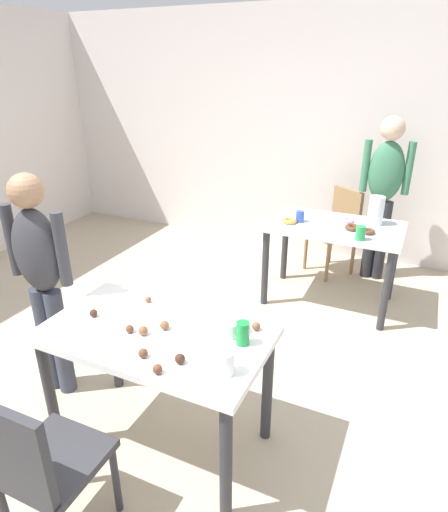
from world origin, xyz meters
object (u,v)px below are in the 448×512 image
at_px(chair_near_table, 39,462).
at_px(mixing_bowl, 226,325).
at_px(chair_far_table, 337,226).
at_px(pitcher_far, 376,211).
at_px(dining_table_near, 157,349).
at_px(person_girl_near, 41,270).
at_px(dining_table_far, 333,237).
at_px(soda_can, 243,333).
at_px(person_adult_far, 384,185).

relative_size(chair_near_table, mixing_bowl, 4.85).
xyz_separation_m(chair_near_table, mixing_bowl, (0.46, 0.87, 0.29)).
distance_m(chair_near_table, chair_far_table, 3.48).
bearing_deg(pitcher_far, chair_far_table, 126.33).
bearing_deg(dining_table_near, chair_near_table, -100.05).
xyz_separation_m(person_girl_near, mixing_bowl, (1.20, 0.06, -0.09)).
relative_size(dining_table_near, dining_table_far, 1.04).
relative_size(dining_table_near, soda_can, 9.70).
distance_m(mixing_bowl, pitcher_far, 2.08).
relative_size(chair_near_table, soda_can, 7.13).
distance_m(chair_far_table, soda_can, 2.65).
distance_m(person_girl_near, person_adult_far, 3.12).
height_order(dining_table_far, chair_near_table, chair_near_table).
height_order(chair_far_table, soda_can, soda_can).
bearing_deg(person_adult_far, soda_can, -97.38).
bearing_deg(soda_can, chair_far_table, 91.02).
height_order(dining_table_near, pitcher_far, pitcher_far).
relative_size(person_adult_far, pitcher_far, 6.46).
relative_size(chair_far_table, person_girl_near, 0.59).
bearing_deg(dining_table_near, person_adult_far, 73.77).
xyz_separation_m(person_adult_far, soda_can, (-0.34, -2.64, -0.15)).
bearing_deg(person_adult_far, chair_near_table, -104.97).
bearing_deg(chair_near_table, person_adult_far, 75.03).
bearing_deg(mixing_bowl, soda_can, -28.11).
distance_m(person_adult_far, soda_can, 2.67).
distance_m(dining_table_near, soda_can, 0.49).
bearing_deg(dining_table_near, dining_table_far, 76.36).
relative_size(dining_table_far, soda_can, 9.37).
distance_m(dining_table_near, mixing_bowl, 0.40).
height_order(chair_near_table, mixing_bowl, chair_near_table).
distance_m(person_adult_far, pitcher_far, 0.56).
relative_size(chair_far_table, person_adult_far, 0.55).
relative_size(person_girl_near, pitcher_far, 5.96).
bearing_deg(person_girl_near, mixing_bowl, 2.64).
bearing_deg(dining_table_near, person_girl_near, 173.52).
bearing_deg(chair_near_table, soda_can, 54.27).
relative_size(person_girl_near, person_adult_far, 0.92).
bearing_deg(chair_far_table, dining_table_far, -82.72).
height_order(dining_table_far, person_girl_near, person_girl_near).
height_order(chair_near_table, person_adult_far, person_adult_far).
bearing_deg(mixing_bowl, chair_far_table, 88.35).
bearing_deg(person_girl_near, chair_near_table, -47.55).
bearing_deg(person_adult_far, dining_table_near, -106.23).
bearing_deg(person_girl_near, chair_far_table, 64.03).
xyz_separation_m(mixing_bowl, soda_can, (0.12, -0.06, 0.02)).
bearing_deg(pitcher_far, person_girl_near, -128.78).
distance_m(person_girl_near, soda_can, 1.33).
distance_m(dining_table_near, person_adult_far, 2.86).
relative_size(chair_far_table, soda_can, 7.13).
bearing_deg(person_adult_far, person_girl_near, -122.34).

